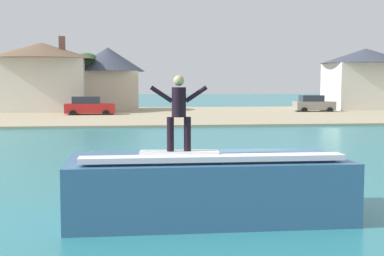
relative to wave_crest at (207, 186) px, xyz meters
The scene contains 11 objects.
ground_plane 1.70m from the wave_crest, 49.92° to the left, with size 260.00×260.00×0.00m, color teal.
wave_crest is the anchor object (origin of this frame).
surfboard 1.24m from the wave_crest, 144.41° to the right, with size 1.81×0.62×0.06m.
surfer 2.07m from the wave_crest, 142.45° to the right, with size 1.29×0.32×1.70m.
shoreline_bank 39.69m from the wave_crest, 88.58° to the left, with size 120.00×27.95×0.18m.
car_near_shore 39.58m from the wave_crest, 97.96° to the left, with size 4.58×2.28×1.86m.
car_far_shore 45.42m from the wave_crest, 67.88° to the left, with size 4.12×2.04×1.86m.
house_with_chimney 46.64m from the wave_crest, 103.22° to the left, with size 10.90×10.90×7.80m.
house_gabled_white 52.25m from the wave_crest, 62.12° to the left, with size 9.93×9.93×6.91m.
house_small_cottage 47.66m from the wave_crest, 94.85° to the left, with size 7.98×7.98×6.91m.
tree_tall_bare 47.20m from the wave_crest, 97.54° to the left, with size 3.31×3.31×6.29m.
Camera 1 is at (-2.83, -13.94, 3.21)m, focal length 51.52 mm.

